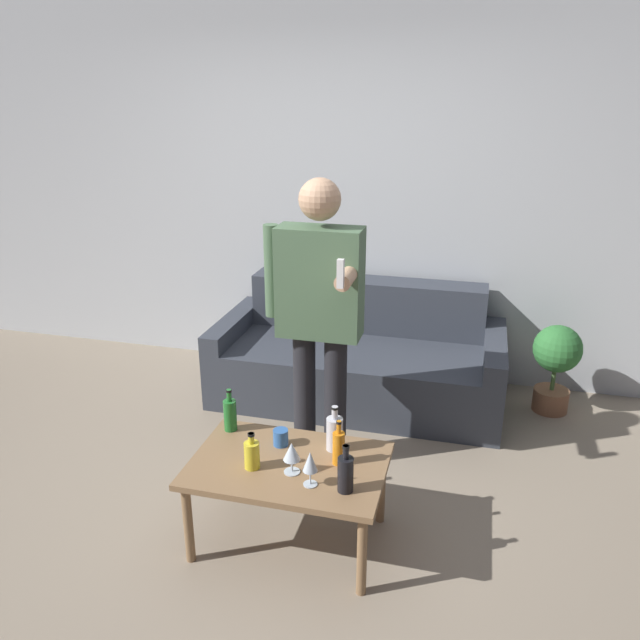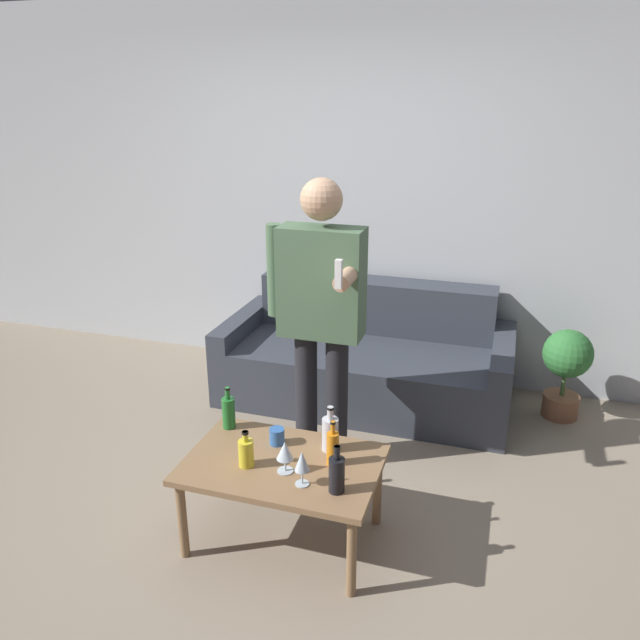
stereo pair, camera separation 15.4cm
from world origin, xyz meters
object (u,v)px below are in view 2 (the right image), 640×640
object	(u,v)px
coffee_table	(283,471)
person_standing_front	(320,307)
bottle_orange	(229,412)
couch	(367,359)

from	to	relation	value
coffee_table	person_standing_front	distance (m)	0.91
coffee_table	bottle_orange	bearing A→B (deg)	150.23
couch	bottle_orange	bearing A→B (deg)	-105.79
couch	bottle_orange	world-z (taller)	couch
couch	person_standing_front	bearing A→B (deg)	-93.83
coffee_table	person_standing_front	xyz separation A→B (m)	(-0.04, 0.71, 0.58)
person_standing_front	coffee_table	bearing A→B (deg)	-86.92
couch	coffee_table	world-z (taller)	couch
couch	bottle_orange	size ratio (longest dim) A/B	8.68
bottle_orange	person_standing_front	xyz separation A→B (m)	(0.33, 0.49, 0.44)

